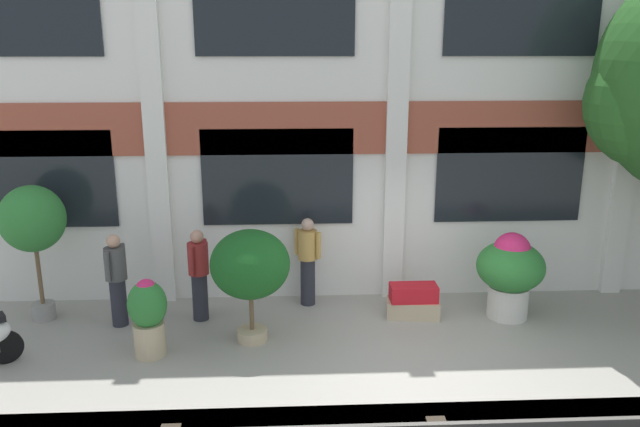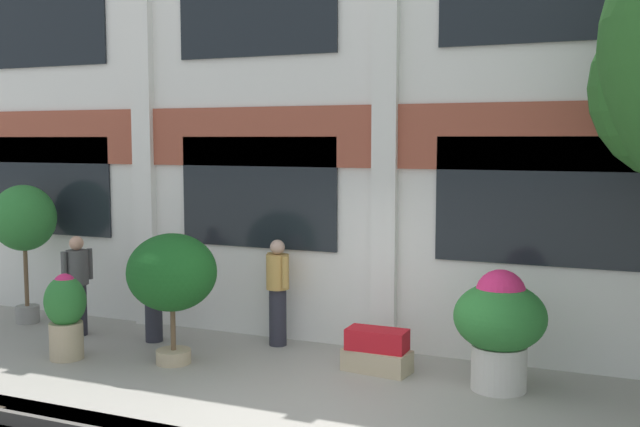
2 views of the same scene
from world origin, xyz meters
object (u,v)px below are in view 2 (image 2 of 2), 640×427
potted_plant_terracotta_small (172,275)px  potted_plant_stone_basin (65,312)px  potted_plant_fluted_column (500,322)px  potted_plant_tall_urn (24,221)px  resident_by_doorway (153,287)px  resident_watching_tracks (278,289)px  resident_near_plants (78,282)px  potted_plant_square_trough (377,351)px

potted_plant_terracotta_small → potted_plant_stone_basin: bearing=-164.3°
potted_plant_fluted_column → potted_plant_tall_urn: potted_plant_tall_urn is taller
resident_by_doorway → resident_watching_tracks: 1.91m
potted_plant_terracotta_small → resident_watching_tracks: bearing=56.3°
potted_plant_fluted_column → potted_plant_tall_urn: 7.91m
potted_plant_stone_basin → resident_by_doorway: 1.38m
resident_near_plants → resident_by_doorway: bearing=25.7°
potted_plant_tall_urn → resident_watching_tracks: 4.58m
resident_near_plants → potted_plant_square_trough: bearing=19.8°
potted_plant_square_trough → potted_plant_tall_urn: bearing=178.1°
potted_plant_terracotta_small → resident_near_plants: size_ratio=1.15×
potted_plant_fluted_column → potted_plant_tall_urn: size_ratio=0.64×
potted_plant_tall_urn → resident_by_doorway: bearing=-3.0°
potted_plant_stone_basin → potted_plant_square_trough: bearing=15.6°
potted_plant_tall_urn → potted_plant_square_trough: bearing=-1.9°
potted_plant_tall_urn → resident_near_plants: 1.63m
potted_plant_terracotta_small → resident_by_doorway: (-0.91, 0.82, -0.39)m
potted_plant_square_trough → potted_plant_terracotta_small: 2.95m
potted_plant_square_trough → resident_watching_tracks: bearing=160.6°
resident_by_doorway → potted_plant_fluted_column: bearing=19.8°
potted_plant_stone_basin → potted_plant_square_trough: size_ratio=1.30×
potted_plant_tall_urn → potted_plant_terracotta_small: bearing=-15.1°
resident_near_plants → potted_plant_terracotta_small: bearing=2.2°
potted_plant_tall_urn → resident_near_plants: potted_plant_tall_urn is taller
potted_plant_square_trough → resident_watching_tracks: (-1.77, 0.62, 0.58)m
potted_plant_fluted_column → resident_near_plants: (-6.51, -0.01, -0.01)m
potted_plant_terracotta_small → resident_by_doorway: bearing=138.0°
resident_by_doorway → resident_near_plants: size_ratio=1.00×
potted_plant_fluted_column → potted_plant_terracotta_small: potted_plant_terracotta_small is taller
potted_plant_tall_urn → potted_plant_fluted_column: bearing=-2.1°
potted_plant_stone_basin → resident_near_plants: (-0.72, 1.08, 0.16)m
potted_plant_tall_urn → potted_plant_terracotta_small: size_ratio=1.29×
potted_plant_fluted_column → resident_by_doorway: bearing=178.3°
potted_plant_stone_basin → potted_plant_terracotta_small: size_ratio=0.67×
potted_plant_tall_urn → resident_watching_tracks: bearing=5.3°
resident_by_doorway → resident_watching_tracks: size_ratio=0.99×
potted_plant_stone_basin → potted_plant_fluted_column: bearing=10.6°
resident_by_doorway → potted_plant_square_trough: bearing=20.4°
potted_plant_terracotta_small → resident_by_doorway: size_ratio=1.14×
potted_plant_tall_urn → resident_by_doorway: (2.66, -0.14, -0.87)m
resident_near_plants → potted_plant_fluted_column: bearing=18.9°
potted_plant_fluted_column → potted_plant_square_trough: 1.71m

